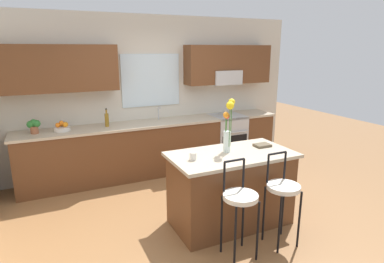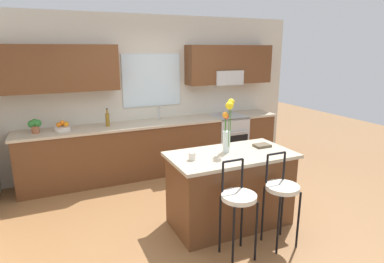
% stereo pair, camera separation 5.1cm
% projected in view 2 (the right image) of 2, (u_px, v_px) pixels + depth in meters
% --- Properties ---
extents(ground_plane, '(14.00, 14.00, 0.00)m').
position_uv_depth(ground_plane, '(200.00, 215.00, 4.27)').
color(ground_plane, olive).
extents(back_wall_assembly, '(5.60, 0.50, 2.70)m').
position_uv_depth(back_wall_assembly, '(154.00, 86.00, 5.66)').
color(back_wall_assembly, beige).
rests_on(back_wall_assembly, ground).
extents(counter_run, '(4.56, 0.64, 0.92)m').
position_uv_depth(counter_run, '(159.00, 147.00, 5.66)').
color(counter_run, brown).
rests_on(counter_run, ground).
extents(sink_faucet, '(0.02, 0.13, 0.23)m').
position_uv_depth(sink_faucet, '(159.00, 112.00, 5.67)').
color(sink_faucet, '#B7BABC').
rests_on(sink_faucet, counter_run).
extents(oven_range, '(0.60, 0.64, 0.92)m').
position_uv_depth(oven_range, '(227.00, 139.00, 6.18)').
color(oven_range, '#B7BABC').
rests_on(oven_range, ground).
extents(kitchen_island, '(1.50, 0.81, 0.92)m').
position_uv_depth(kitchen_island, '(230.00, 189.00, 3.97)').
color(kitchen_island, brown).
rests_on(kitchen_island, ground).
extents(bar_stool_near, '(0.36, 0.36, 1.04)m').
position_uv_depth(bar_stool_near, '(238.00, 201.00, 3.27)').
color(bar_stool_near, black).
rests_on(bar_stool_near, ground).
extents(bar_stool_middle, '(0.36, 0.36, 1.04)m').
position_uv_depth(bar_stool_middle, '(282.00, 192.00, 3.49)').
color(bar_stool_middle, black).
rests_on(bar_stool_middle, ground).
extents(flower_vase, '(0.15, 0.15, 0.65)m').
position_uv_depth(flower_vase, '(227.00, 126.00, 3.82)').
color(flower_vase, silver).
rests_on(flower_vase, kitchen_island).
extents(mug_ceramic, '(0.08, 0.08, 0.09)m').
position_uv_depth(mug_ceramic, '(192.00, 156.00, 3.62)').
color(mug_ceramic, silver).
rests_on(mug_ceramic, kitchen_island).
extents(cookbook, '(0.20, 0.15, 0.03)m').
position_uv_depth(cookbook, '(262.00, 145.00, 4.12)').
color(cookbook, brown).
rests_on(cookbook, kitchen_island).
extents(fruit_bowl_oranges, '(0.24, 0.24, 0.16)m').
position_uv_depth(fruit_bowl_oranges, '(63.00, 127.00, 4.93)').
color(fruit_bowl_oranges, silver).
rests_on(fruit_bowl_oranges, counter_run).
extents(bottle_olive_oil, '(0.06, 0.06, 0.29)m').
position_uv_depth(bottle_olive_oil, '(107.00, 119.00, 5.18)').
color(bottle_olive_oil, olive).
rests_on(bottle_olive_oil, counter_run).
extents(potted_plant_small, '(0.19, 0.13, 0.22)m').
position_uv_depth(potted_plant_small, '(35.00, 125.00, 4.76)').
color(potted_plant_small, '#9E5B3D').
rests_on(potted_plant_small, counter_run).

